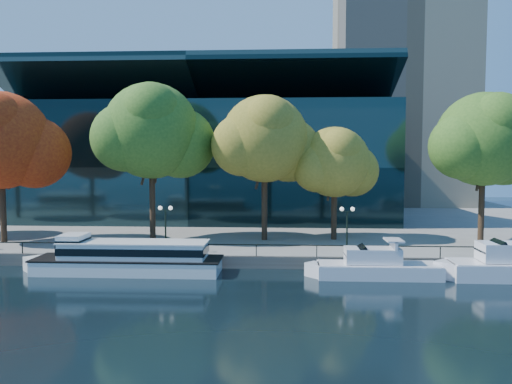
# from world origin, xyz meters

# --- Properties ---
(ground) EXTENTS (160.00, 160.00, 0.00)m
(ground) POSITION_xyz_m (0.00, 0.00, 0.00)
(ground) COLOR black
(ground) RESTS_ON ground
(promenade) EXTENTS (90.00, 67.08, 1.00)m
(promenade) POSITION_xyz_m (0.00, 36.38, 0.50)
(promenade) COLOR slate
(promenade) RESTS_ON ground
(railing) EXTENTS (88.20, 0.08, 0.99)m
(railing) POSITION_xyz_m (0.00, 3.25, 1.94)
(railing) COLOR black
(railing) RESTS_ON promenade
(convention_building) EXTENTS (50.00, 24.57, 21.43)m
(convention_building) POSITION_xyz_m (-4.00, 31.79, 8.51)
(convention_building) COLOR black
(convention_building) RESTS_ON ground
(office_tower) EXTENTS (22.50, 22.50, 65.90)m
(office_tower) POSITION_xyz_m (28.00, 55.00, 33.02)
(office_tower) COLOR gray
(office_tower) RESTS_ON ground
(tour_boat) EXTENTS (16.23, 3.62, 3.08)m
(tour_boat) POSITION_xyz_m (-5.47, 0.88, 1.31)
(tour_boat) COLOR white
(tour_boat) RESTS_ON ground
(cruiser_near) EXTENTS (10.28, 2.65, 2.98)m
(cruiser_near) POSITION_xyz_m (14.11, 0.43, 0.93)
(cruiser_near) COLOR silver
(cruiser_near) RESTS_ON ground
(cruiser_far) EXTENTS (10.86, 3.01, 3.55)m
(cruiser_far) POSITION_xyz_m (24.24, 0.42, 1.13)
(cruiser_far) COLOR silver
(cruiser_far) RESTS_ON ground
(tree_1) EXTENTS (11.65, 9.55, 14.47)m
(tree_1) POSITION_xyz_m (-19.59, 8.67, 10.61)
(tree_1) COLOR black
(tree_1) RESTS_ON promenade
(tree_2) EXTENTS (11.79, 9.67, 15.51)m
(tree_2) POSITION_xyz_m (-5.59, 11.00, 11.59)
(tree_2) COLOR black
(tree_2) RESTS_ON promenade
(tree_3) EXTENTS (10.73, 8.80, 14.30)m
(tree_3) POSITION_xyz_m (5.53, 11.42, 10.82)
(tree_3) COLOR black
(tree_3) RESTS_ON promenade
(tree_4) EXTENTS (8.73, 7.16, 11.21)m
(tree_4) POSITION_xyz_m (12.42, 12.12, 8.56)
(tree_4) COLOR black
(tree_4) RESTS_ON promenade
(tree_5) EXTENTS (11.11, 9.11, 14.34)m
(tree_5) POSITION_xyz_m (26.35, 10.92, 10.70)
(tree_5) COLOR black
(tree_5) RESTS_ON promenade
(lamp_1) EXTENTS (1.26, 0.36, 4.03)m
(lamp_1) POSITION_xyz_m (-2.91, 4.50, 3.98)
(lamp_1) COLOR black
(lamp_1) RESTS_ON promenade
(lamp_2) EXTENTS (1.26, 0.36, 4.03)m
(lamp_2) POSITION_xyz_m (12.61, 4.50, 3.98)
(lamp_2) COLOR black
(lamp_2) RESTS_ON promenade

